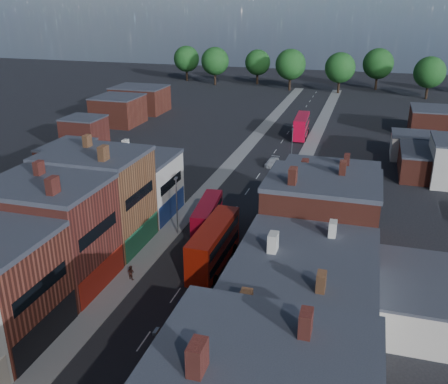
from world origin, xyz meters
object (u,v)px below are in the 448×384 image
Objects in this scene: bus_0 at (207,217)px; bus_2 at (301,126)px; car_3 at (272,162)px; bus_1 at (214,244)px; ped_3 at (194,350)px; car_1 at (185,308)px; car_2 at (201,219)px; ped_1 at (131,272)px.

bus_2 is at bearing 78.39° from bus_0.
bus_2 reaches higher than car_3.
ped_3 is at bearing -77.57° from bus_1.
ped_3 is at bearing -59.77° from car_1.
bus_1 reaches higher than car_3.
bus_0 is 18.84m from car_1.
bus_2 reaches higher than car_2.
bus_1 is at bearing -126.63° from ped_1.
bus_0 is 31.21m from car_3.
ped_3 is (3.24, -6.27, 0.39)m from car_1.
bus_2 reaches higher than ped_3.
car_1 is at bearing -84.98° from bus_0.
car_2 is at bearing 107.69° from car_1.
car_1 is at bearing 9.38° from ped_3.
bus_2 is at bearing 91.89° from car_1.
bus_2 is 50.98m from car_2.
car_1 is at bearing -93.72° from bus_2.
car_2 is at bearing -0.11° from ped_3.
car_2 is 0.87× the size of car_3.
car_3 is at bearing -81.26° from ped_1.
car_3 is (-2.27, -22.13, -1.99)m from bus_2.
bus_2 is 2.82× the size of car_1.
ped_1 is at bearing 28.93° from ped_3.
bus_1 is 10.02m from ped_1.
car_2 is at bearing -92.79° from car_3.
ped_1 is (-9.43, -67.19, -1.70)m from bus_2.
ped_3 is at bearing 154.62° from ped_1.
car_3 is (4.59, 28.35, 0.12)m from car_2.
bus_2 reaches higher than car_1.
bus_2 is 2.85× the size of car_2.
car_3 is (2.70, 31.05, -1.68)m from bus_0.
car_1 is at bearing -88.44° from bus_1.
car_2 is 28.72m from car_3.
bus_1 is (3.54, -8.28, 0.48)m from bus_0.
bus_1 is 12.46m from car_2.
ped_3 is at bearing -91.25° from bus_2.
car_3 is at bearing -13.60° from ped_3.
ped_3 is (8.80, -27.37, 0.50)m from car_2.
car_3 is at bearing 77.33° from car_2.
bus_1 is at bearing -67.19° from car_2.
bus_2 is 67.87m from ped_1.
bus_1 reaches higher than bus_2.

